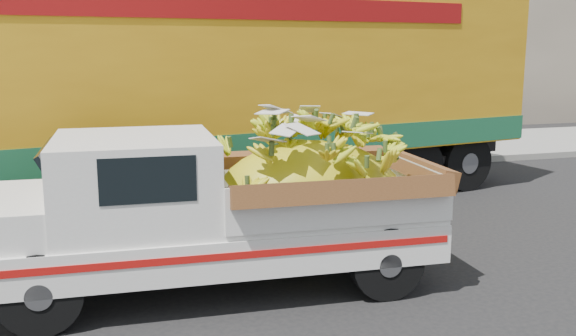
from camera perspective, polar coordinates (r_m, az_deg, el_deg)
name	(u,v)px	position (r m, az deg, el deg)	size (l,w,h in m)	color
ground	(109,283)	(8.07, -15.63, -9.80)	(100.00, 100.00, 0.00)	black
curb	(103,180)	(13.66, -16.14, -1.04)	(60.00, 0.25, 0.15)	gray
sidewalk	(102,163)	(15.72, -16.23, 0.46)	(60.00, 4.00, 0.14)	gray
building_right	(469,40)	(26.41, 15.81, 10.93)	(14.00, 6.00, 6.00)	gray
pickup_truck	(243,205)	(7.47, -3.98, -3.27)	(5.25, 2.08, 1.82)	black
semi_trailer	(219,85)	(11.14, -6.13, 7.35)	(12.08, 4.60, 3.80)	black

